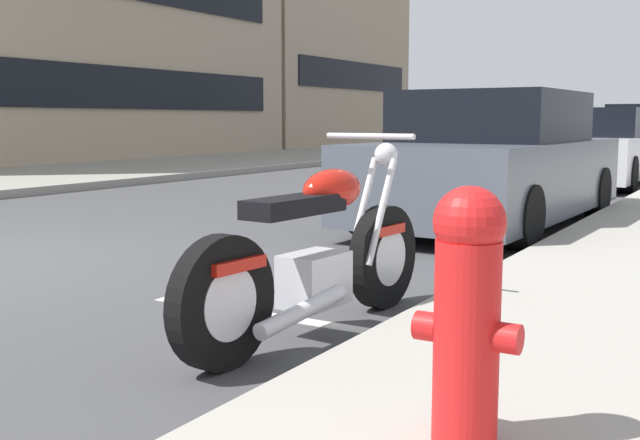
{
  "coord_description": "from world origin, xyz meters",
  "views": [
    {
      "loc": [
        -3.81,
        -5.96,
        1.22
      ],
      "look_at": [
        0.16,
        -3.6,
        0.6
      ],
      "focal_mm": 42.72,
      "sensor_mm": 36.0,
      "label": 1
    }
  ],
  "objects": [
    {
      "name": "parking_stall_stripe",
      "position": [
        0.0,
        -3.53,
        0.0
      ],
      "size": [
        0.12,
        2.2,
        0.01
      ],
      "primitive_type": "cube",
      "color": "silver",
      "rests_on": "ground"
    },
    {
      "name": "sidewalk_far_curb",
      "position": [
        12.0,
        6.63,
        0.07
      ],
      "size": [
        120.0,
        5.0,
        0.14
      ],
      "primitive_type": "cube",
      "color": "gray",
      "rests_on": "ground"
    },
    {
      "name": "parked_car_at_intersection",
      "position": [
        11.03,
        -3.1,
        0.67
      ],
      "size": [
        4.65,
        1.89,
        1.42
      ],
      "rotation": [
        0.0,
        0.0,
        0.01
      ],
      "color": "silver",
      "rests_on": "ground"
    },
    {
      "name": "parked_motorcycle",
      "position": [
        -0.17,
        -3.78,
        0.44
      ],
      "size": [
        2.19,
        0.62,
        1.13
      ],
      "rotation": [
        0.0,
        0.0,
        -0.08
      ],
      "color": "black",
      "rests_on": "ground"
    },
    {
      "name": "car_opposite_curb",
      "position": [
        19.67,
        3.53,
        0.65
      ],
      "size": [
        4.68,
        1.96,
        1.39
      ],
      "rotation": [
        0.0,
        0.0,
        3.16
      ],
      "color": "navy",
      "rests_on": "ground"
    },
    {
      "name": "townhouse_far_uphill",
      "position": [
        11.0,
        13.6,
        4.63
      ],
      "size": [
        15.14,
        9.43,
        9.25
      ],
      "color": "tan",
      "rests_on": "ground"
    },
    {
      "name": "fire_hydrant",
      "position": [
        -1.45,
        -5.13,
        0.6
      ],
      "size": [
        0.24,
        0.36,
        0.87
      ],
      "color": "red",
      "rests_on": "sidewalk_near_curb"
    },
    {
      "name": "parked_car_near_corner",
      "position": [
        4.68,
        -3.2,
        0.71
      ],
      "size": [
        4.49,
        2.0,
        1.52
      ],
      "rotation": [
        0.0,
        0.0,
        -0.03
      ],
      "color": "#4C515B",
      "rests_on": "ground"
    }
  ]
}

